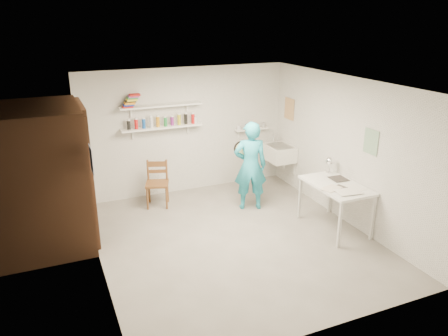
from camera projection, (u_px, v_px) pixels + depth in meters
name	position (u px, v px, depth m)	size (l,w,h in m)	color
floor	(234.00, 240.00, 6.77)	(4.00, 4.50, 0.02)	slate
ceiling	(235.00, 83.00, 5.96)	(4.00, 4.50, 0.02)	silver
wall_back	(186.00, 131.00, 8.33)	(4.00, 0.02, 2.40)	silver
wall_front	(327.00, 235.00, 4.41)	(4.00, 0.02, 2.40)	silver
wall_left	(93.00, 187.00, 5.63)	(0.02, 4.50, 2.40)	silver
wall_right	(347.00, 151.00, 7.11)	(0.02, 4.50, 2.40)	silver
doorway_recess	(87.00, 175.00, 6.61)	(0.02, 0.90, 2.00)	black
corridor_box	(36.00, 179.00, 6.33)	(1.40, 1.50, 2.10)	brown
door_lintel	(80.00, 107.00, 6.27)	(0.06, 1.05, 0.10)	brown
door_jamb_near	(92.00, 186.00, 6.18)	(0.06, 0.10, 2.00)	brown
door_jamb_far	(84.00, 165.00, 7.05)	(0.06, 0.10, 2.00)	brown
shelf_lower	(162.00, 127.00, 7.98)	(1.50, 0.22, 0.03)	white
shelf_upper	(161.00, 106.00, 7.85)	(1.50, 0.22, 0.03)	white
ledge_shelf	(251.00, 129.00, 8.78)	(0.70, 0.14, 0.03)	white
poster_left	(91.00, 160.00, 5.56)	(0.01, 0.28, 0.36)	#334C7F
poster_right_a	(289.00, 109.00, 8.55)	(0.01, 0.34, 0.42)	#995933
poster_right_b	(371.00, 142.00, 6.52)	(0.01, 0.30, 0.38)	#3F724C
belfast_sink	(279.00, 153.00, 8.66)	(0.48, 0.60, 0.30)	white
man	(250.00, 166.00, 7.63)	(0.58, 0.38, 1.59)	#249DB6
wall_clock	(242.00, 149.00, 7.69)	(0.29, 0.29, 0.04)	beige
wooden_chair	(157.00, 184.00, 7.83)	(0.40, 0.38, 0.85)	brown
work_table	(335.00, 207.00, 7.00)	(0.70, 1.16, 0.77)	silver
desk_lamp	(330.00, 161.00, 7.27)	(0.14, 0.14, 0.14)	white
spray_cans	(162.00, 122.00, 7.95)	(1.32, 0.06, 0.17)	black
book_stack	(131.00, 101.00, 7.61)	(0.32, 0.14, 0.22)	red
ledge_pots	(251.00, 126.00, 8.76)	(0.48, 0.07, 0.09)	silver
papers	(337.00, 184.00, 6.87)	(0.30, 0.22, 0.02)	silver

